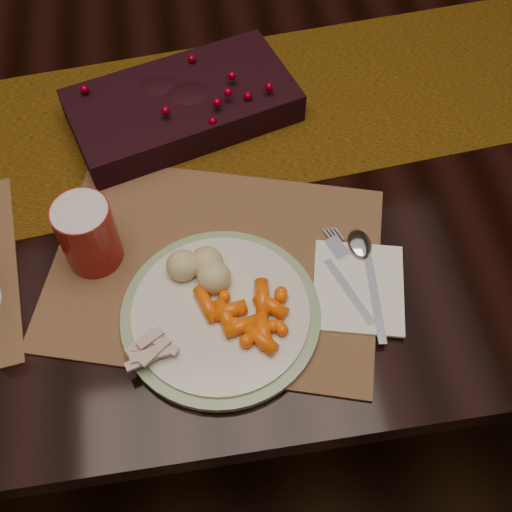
{
  "coord_description": "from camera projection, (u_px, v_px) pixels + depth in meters",
  "views": [
    {
      "loc": [
        -0.04,
        -0.72,
        1.51
      ],
      "look_at": [
        0.03,
        -0.26,
        0.8
      ],
      "focal_mm": 45.0,
      "sensor_mm": 36.0,
      "label": 1
    }
  ],
  "objects": [
    {
      "name": "mashed_potatoes",
      "position": [
        200.0,
        267.0,
        0.85
      ],
      "size": [
        0.1,
        0.09,
        0.04
      ],
      "primitive_type": null,
      "rotation": [
        0.0,
        0.0,
        0.35
      ],
      "color": "beige",
      "rests_on": "dinner_plate"
    },
    {
      "name": "centerpiece",
      "position": [
        182.0,
        101.0,
        1.03
      ],
      "size": [
        0.39,
        0.27,
        0.07
      ],
      "primitive_type": null,
      "rotation": [
        0.0,
        0.0,
        0.29
      ],
      "color": "black",
      "rests_on": "table_runner"
    },
    {
      "name": "placemat_main",
      "position": [
        215.0,
        266.0,
        0.9
      ],
      "size": [
        0.53,
        0.45,
        0.0
      ],
      "primitive_type": "cube",
      "rotation": [
        0.0,
        0.0,
        -0.3
      ],
      "color": "#925A35",
      "rests_on": "dining_table"
    },
    {
      "name": "floor",
      "position": [
        228.0,
        343.0,
        1.66
      ],
      "size": [
        5.0,
        5.0,
        0.0
      ],
      "primitive_type": "plane",
      "color": "black",
      "rests_on": "ground"
    },
    {
      "name": "fork",
      "position": [
        346.0,
        279.0,
        0.88
      ],
      "size": [
        0.07,
        0.14,
        0.0
      ],
      "primitive_type": null,
      "rotation": [
        0.0,
        0.0,
        0.34
      ],
      "color": "silver",
      "rests_on": "napkin"
    },
    {
      "name": "dining_table",
      "position": [
        221.0,
        266.0,
        1.34
      ],
      "size": [
        1.8,
        1.0,
        0.75
      ],
      "primitive_type": "cube",
      "color": "black",
      "rests_on": "floor"
    },
    {
      "name": "napkin",
      "position": [
        358.0,
        287.0,
        0.88
      ],
      "size": [
        0.15,
        0.17,
        0.0
      ],
      "primitive_type": "cube",
      "rotation": [
        0.0,
        0.0,
        -0.25
      ],
      "color": "white",
      "rests_on": "placemat_main"
    },
    {
      "name": "dinner_plate",
      "position": [
        221.0,
        314.0,
        0.85
      ],
      "size": [
        0.28,
        0.28,
        0.01
      ],
      "primitive_type": "cylinder",
      "rotation": [
        0.0,
        0.0,
        0.04
      ],
      "color": "silver",
      "rests_on": "placemat_main"
    },
    {
      "name": "spoon",
      "position": [
        370.0,
        281.0,
        0.87
      ],
      "size": [
        0.05,
        0.17,
        0.0
      ],
      "primitive_type": null,
      "rotation": [
        0.0,
        0.0,
        -0.1
      ],
      "color": "silver",
      "rests_on": "napkin"
    },
    {
      "name": "turkey_shreds",
      "position": [
        152.0,
        350.0,
        0.8
      ],
      "size": [
        0.08,
        0.07,
        0.02
      ],
      "primitive_type": null,
      "rotation": [
        0.0,
        0.0,
        -0.13
      ],
      "color": "#CDA88C",
      "rests_on": "dinner_plate"
    },
    {
      "name": "baby_carrots",
      "position": [
        236.0,
        315.0,
        0.83
      ],
      "size": [
        0.13,
        0.11,
        0.02
      ],
      "primitive_type": null,
      "rotation": [
        0.0,
        0.0,
        -0.22
      ],
      "color": "#FF5D08",
      "rests_on": "dinner_plate"
    },
    {
      "name": "table_runner",
      "position": [
        236.0,
        113.0,
        1.06
      ],
      "size": [
        1.72,
        0.5,
        0.0
      ],
      "primitive_type": "cube",
      "rotation": [
        0.0,
        0.0,
        0.09
      ],
      "color": "black",
      "rests_on": "dining_table"
    },
    {
      "name": "red_cup",
      "position": [
        88.0,
        234.0,
        0.86
      ],
      "size": [
        0.09,
        0.09,
        0.11
      ],
      "primitive_type": "cylinder",
      "rotation": [
        0.0,
        0.0,
        0.22
      ],
      "color": "maroon",
      "rests_on": "placemat_main"
    }
  ]
}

